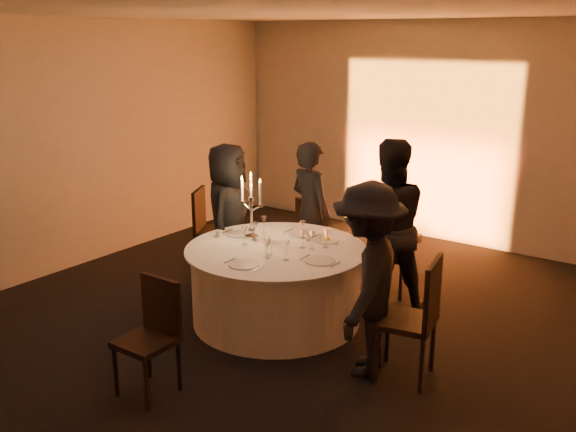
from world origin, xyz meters
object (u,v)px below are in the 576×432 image
Objects in this scene: guest_left at (228,216)px; candelabra at (251,215)px; chair_back_left at (312,229)px; guest_right at (368,280)px; chair_front at (153,330)px; guest_back_left at (310,212)px; chair_back_right at (386,251)px; coffee_cup at (219,234)px; banquet_table at (276,284)px; guest_back_right at (387,227)px; chair_left at (209,225)px; chair_right at (416,312)px.

guest_left reaches higher than candelabra.
candelabra is at bearing 116.05° from chair_back_left.
candelabra is (-1.63, 0.49, 0.18)m from guest_right.
chair_front is 1.79m from guest_right.
guest_back_left is at bearing -150.79° from guest_right.
coffee_cup is at bearing 19.38° from chair_back_right.
guest_left is at bearing 156.42° from banquet_table.
chair_back_right is 8.44× the size of coffee_cup.
guest_left is 0.91× the size of guest_back_right.
chair_left is 0.95× the size of chair_right.
chair_front is at bearing -178.26° from guest_left.
chair_left is (-1.54, 0.70, 0.19)m from banquet_table.
chair_left reaches higher than coffee_cup.
guest_back_right is (-0.86, 1.13, 0.30)m from chair_right.
guest_left is at bearing -115.48° from chair_right.
chair_back_right is at bearing -175.97° from chair_back_left.
guest_back_right is (2.31, 0.16, 0.34)m from chair_left.
chair_front is at bearing -77.52° from candelabra.
chair_right is (1.02, -1.46, 0.09)m from chair_back_right.
chair_right reaches higher than chair_back_right.
chair_right reaches higher than chair_back_left.
guest_back_left is 0.90× the size of guest_back_right.
chair_front reaches higher than coffee_cup.
chair_back_left is 2.83m from chair_right.
guest_right reaches higher than chair_back_right.
chair_right is 0.65× the size of guest_left.
chair_back_right is 1.71m from guest_right.
banquet_table is 0.82m from coffee_cup.
banquet_table is 1.10× the size of guest_back_left.
chair_left is at bearing 58.96° from chair_back_left.
guest_back_left reaches higher than candelabra.
guest_back_left reaches higher than chair_back_left.
guest_left is 2.37× the size of candelabra.
guest_back_left reaches higher than chair_left.
banquet_table is at bearing 38.87° from chair_back_right.
chair_front is (1.53, -2.34, -0.04)m from chair_left.
banquet_table is 1.66m from chair_right.
chair_left is 1.29m from guest_back_left.
guest_right is at bearing 68.33° from guest_back_right.
chair_back_right is at bearing -105.45° from guest_back_right.
guest_back_left reaches higher than chair_back_right.
guest_back_left is (-0.34, 2.77, 0.29)m from chair_front.
chair_front is at bearing -66.64° from coffee_cup.
chair_left reaches higher than chair_back_right.
chair_back_right is at bearing -159.47° from guest_back_left.
chair_left is 1.27m from chair_back_left.
guest_back_left reaches higher than chair_right.
banquet_table is 1.09× the size of guest_left.
chair_right is at bearing 160.19° from chair_back_left.
guest_right is 1.71m from candelabra.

